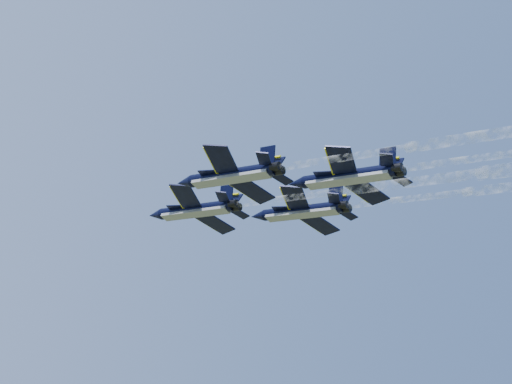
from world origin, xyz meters
TOP-DOWN VIEW (x-y plane):
  - jet_lead at (-1.49, 10.92)m, footprint 13.13×18.55m
  - jet_left at (-5.96, -4.43)m, footprint 13.13×18.55m
  - jet_right at (11.86, 1.18)m, footprint 13.13×18.55m
  - jet_slot at (6.94, -14.00)m, footprint 13.13×18.55m

SIDE VIEW (x-z plane):
  - jet_lead at x=-1.49m, z-range 93.87..99.32m
  - jet_left at x=-5.96m, z-range 93.87..99.32m
  - jet_right at x=11.86m, z-range 93.87..99.32m
  - jet_slot at x=6.94m, z-range 93.87..99.32m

